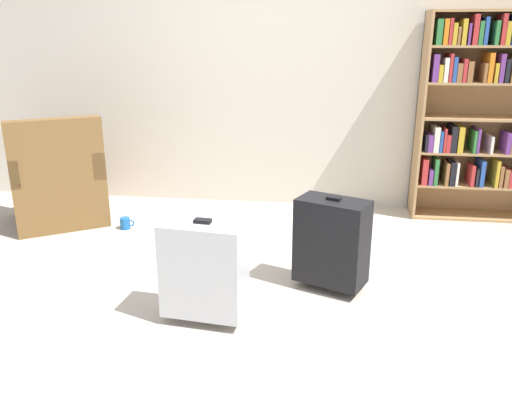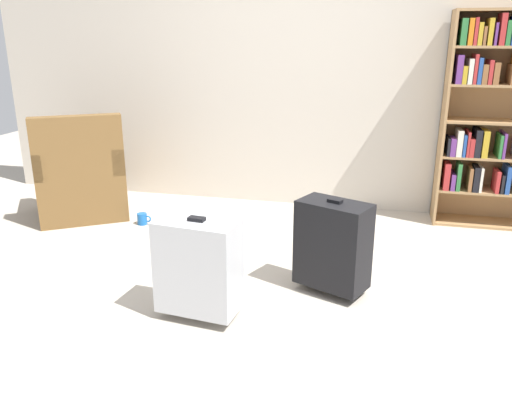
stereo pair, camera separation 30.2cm
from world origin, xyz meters
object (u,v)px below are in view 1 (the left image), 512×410
at_px(bookshelf, 489,110).
at_px(suitcase_black, 332,241).
at_px(armchair, 58,185).
at_px(suitcase_silver, 204,268).
at_px(mug, 125,223).

bearing_deg(bookshelf, suitcase_black, -129.53).
bearing_deg(suitcase_black, bookshelf, 50.47).
relative_size(armchair, suitcase_silver, 1.65).
bearing_deg(suitcase_black, suitcase_silver, -145.83).
bearing_deg(mug, armchair, 170.08).
height_order(armchair, suitcase_silver, armchair).
distance_m(armchair, mug, 0.67).
distance_m(mug, suitcase_silver, 1.63).
bearing_deg(suitcase_silver, suitcase_black, 34.17).
relative_size(armchair, suitcase_black, 1.63).
xyz_separation_m(armchair, suitcase_black, (2.24, -0.94, -0.01)).
xyz_separation_m(mug, suitcase_black, (1.64, -0.83, 0.26)).
height_order(armchair, suitcase_black, armchair).
bearing_deg(bookshelf, armchair, -170.46).
distance_m(mug, suitcase_black, 1.86).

